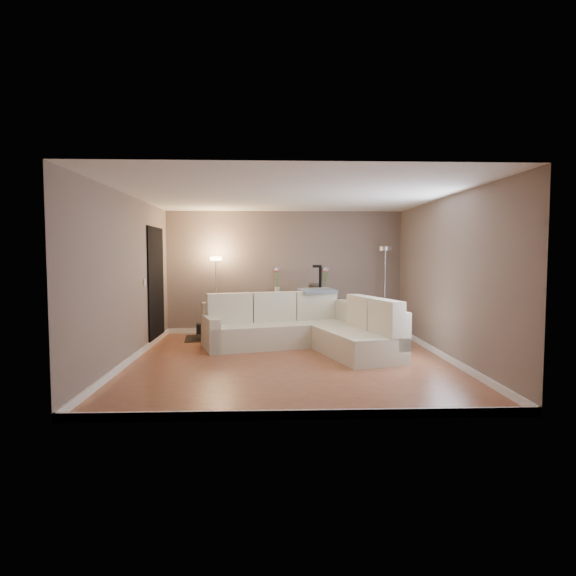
{
  "coord_description": "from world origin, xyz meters",
  "views": [
    {
      "loc": [
        -0.33,
        -7.53,
        1.68
      ],
      "look_at": [
        0.0,
        0.8,
        1.1
      ],
      "focal_mm": 30.0,
      "sensor_mm": 36.0,
      "label": 1
    }
  ],
  "objects_px": {
    "sectional_sofa": "(306,328)",
    "floor_lamp_unlit": "(385,273)",
    "console_table": "(297,314)",
    "floor_lamp_lit": "(216,280)"
  },
  "relations": [
    {
      "from": "sectional_sofa",
      "to": "console_table",
      "type": "distance_m",
      "value": 1.65
    },
    {
      "from": "console_table",
      "to": "floor_lamp_lit",
      "type": "bearing_deg",
      "value": -172.02
    },
    {
      "from": "sectional_sofa",
      "to": "floor_lamp_unlit",
      "type": "distance_m",
      "value": 2.4
    },
    {
      "from": "floor_lamp_lit",
      "to": "console_table",
      "type": "bearing_deg",
      "value": 7.98
    },
    {
      "from": "sectional_sofa",
      "to": "console_table",
      "type": "bearing_deg",
      "value": 92.2
    },
    {
      "from": "floor_lamp_lit",
      "to": "floor_lamp_unlit",
      "type": "relative_size",
      "value": 0.89
    },
    {
      "from": "sectional_sofa",
      "to": "console_table",
      "type": "xyz_separation_m",
      "value": [
        -0.06,
        1.65,
        0.06
      ]
    },
    {
      "from": "console_table",
      "to": "floor_lamp_lit",
      "type": "height_order",
      "value": "floor_lamp_lit"
    },
    {
      "from": "sectional_sofa",
      "to": "floor_lamp_lit",
      "type": "distance_m",
      "value": 2.39
    },
    {
      "from": "floor_lamp_lit",
      "to": "floor_lamp_unlit",
      "type": "height_order",
      "value": "floor_lamp_unlit"
    }
  ]
}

